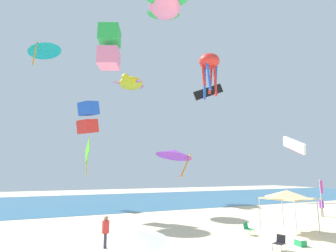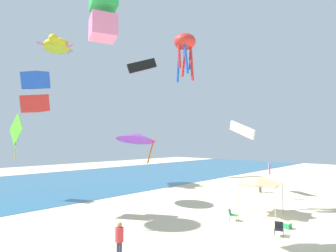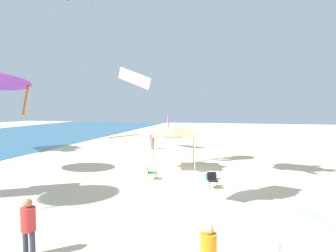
{
  "view_description": "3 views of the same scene",
  "coord_description": "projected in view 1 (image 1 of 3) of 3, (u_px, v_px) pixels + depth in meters",
  "views": [
    {
      "loc": [
        -13.35,
        -12.7,
        4.22
      ],
      "look_at": [
        -1.05,
        14.52,
        9.37
      ],
      "focal_mm": 29.21,
      "sensor_mm": 36.0,
      "label": 1
    },
    {
      "loc": [
        -18.69,
        -7.62,
        5.81
      ],
      "look_at": [
        -1.05,
        8.67,
        7.11
      ],
      "focal_mm": 30.05,
      "sensor_mm": 36.0,
      "label": 2
    },
    {
      "loc": [
        -17.01,
        -1.94,
        4.4
      ],
      "look_at": [
        2.15,
        2.53,
        3.08
      ],
      "focal_mm": 31.61,
      "sensor_mm": 36.0,
      "label": 3
    }
  ],
  "objects": [
    {
      "name": "kite_octopus_red",
      "position": [
        209.0,
        64.0,
        25.55
      ],
      "size": [
        1.91,
        1.91,
        4.25
      ],
      "rotation": [
        0.0,
        0.0,
        2.95
      ],
      "color": "red"
    },
    {
      "name": "folding_chair_facing_ocean",
      "position": [
        248.0,
        228.0,
        18.89
      ],
      "size": [
        0.68,
        0.75,
        0.82
      ],
      "rotation": [
        0.0,
        0.0,
        0.3
      ],
      "color": "black",
      "rests_on": "ground"
    },
    {
      "name": "kite_delta_teal",
      "position": [
        44.0,
        49.0,
        29.06
      ],
      "size": [
        4.7,
        4.69,
        3.09
      ],
      "rotation": [
        0.0,
        0.0,
        0.95
      ],
      "color": "teal"
    },
    {
      "name": "folding_chair_right_of_tent",
      "position": [
        280.0,
        242.0,
        15.09
      ],
      "size": [
        0.76,
        0.7,
        0.82
      ],
      "rotation": [
        0.0,
        0.0,
        5.05
      ],
      "color": "black",
      "rests_on": "ground"
    },
    {
      "name": "kite_box_blue",
      "position": [
        88.0,
        117.0,
        27.42
      ],
      "size": [
        2.25,
        2.16,
        3.44
      ],
      "rotation": [
        0.0,
        0.0,
        2.09
      ],
      "color": "blue"
    },
    {
      "name": "kite_turtle_pink",
      "position": [
        165.0,
        6.0,
        22.41
      ],
      "size": [
        3.96,
        4.24,
        1.63
      ],
      "rotation": [
        0.0,
        0.0,
        4.42
      ],
      "color": "pink"
    },
    {
      "name": "person_kite_handler",
      "position": [
        322.0,
        205.0,
        26.98
      ],
      "size": [
        0.43,
        0.43,
        1.79
      ],
      "rotation": [
        0.0,
        0.0,
        0.77
      ],
      "color": "brown",
      "rests_on": "ground"
    },
    {
      "name": "cooler_box",
      "position": [
        300.0,
        243.0,
        15.99
      ],
      "size": [
        0.5,
        0.67,
        0.4
      ],
      "color": "#1E8C4C",
      "rests_on": "ground"
    },
    {
      "name": "kite_parafoil_white",
      "position": [
        294.0,
        145.0,
        28.47
      ],
      "size": [
        1.5,
        3.7,
        2.31
      ],
      "rotation": [
        0.0,
        0.0,
        4.42
      ],
      "color": "white"
    },
    {
      "name": "kite_box_green",
      "position": [
        109.0,
        47.0,
        19.65
      ],
      "size": [
        1.9,
        1.93,
        3.09
      ],
      "rotation": [
        0.0,
        0.0,
        2.74
      ],
      "color": "green"
    },
    {
      "name": "canopy_tent",
      "position": [
        287.0,
        195.0,
        19.77
      ],
      "size": [
        3.34,
        3.3,
        3.0
      ],
      "rotation": [
        0.0,
        0.0,
        0.18
      ],
      "color": "#B7B7BC",
      "rests_on": "ground"
    },
    {
      "name": "kite_turtle_yellow",
      "position": [
        131.0,
        83.0,
        45.43
      ],
      "size": [
        6.12,
        6.13,
        2.14
      ],
      "rotation": [
        0.0,
        0.0,
        4.08
      ],
      "color": "yellow"
    },
    {
      "name": "person_watching_sky",
      "position": [
        106.0,
        229.0,
        15.78
      ],
      "size": [
        0.42,
        0.46,
        1.75
      ],
      "rotation": [
        0.0,
        0.0,
        1.3
      ],
      "color": "#33384C",
      "rests_on": "ground"
    },
    {
      "name": "ground",
      "position": [
        286.0,
        246.0,
        16.09
      ],
      "size": [
        120.0,
        120.0,
        0.1
      ],
      "primitive_type": "cube",
      "color": "beige"
    },
    {
      "name": "kite_diamond_lime",
      "position": [
        87.0,
        152.0,
        33.77
      ],
      "size": [
        0.33,
        3.27,
        4.66
      ],
      "rotation": [
        0.0,
        0.0,
        4.65
      ],
      "color": "#66D82D"
    },
    {
      "name": "kite_delta_purple",
      "position": [
        174.0,
        153.0,
        28.0
      ],
      "size": [
        5.03,
        4.99,
        3.18
      ],
      "rotation": [
        0.0,
        0.0,
        1.98
      ],
      "color": "purple"
    },
    {
      "name": "kite_parafoil_black",
      "position": [
        208.0,
        92.0,
        48.72
      ],
      "size": [
        5.37,
        1.9,
        3.27
      ],
      "rotation": [
        0.0,
        0.0,
        2.86
      ],
      "color": "black"
    },
    {
      "name": "banner_flag",
      "position": [
        321.0,
        196.0,
        23.79
      ],
      "size": [
        0.36,
        0.06,
        3.67
      ],
      "color": "silver",
      "rests_on": "ground"
    },
    {
      "name": "beach_umbrella",
      "position": [
        138.0,
        236.0,
        9.57
      ],
      "size": [
        2.16,
        2.13,
        2.49
      ],
      "color": "silver",
      "rests_on": "ground"
    },
    {
      "name": "ocean_strip",
      "position": [
        133.0,
        200.0,
        43.33
      ],
      "size": [
        120.0,
        27.47,
        0.02
      ],
      "primitive_type": "cube",
      "color": "#28668E",
      "rests_on": "ground"
    }
  ]
}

